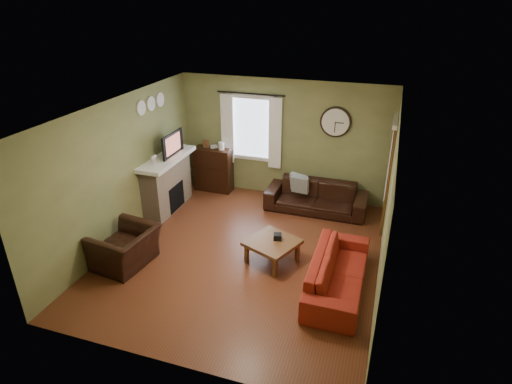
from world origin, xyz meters
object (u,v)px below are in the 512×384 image
(sofa_red, at_px, (338,272))
(coffee_table, at_px, (272,251))
(sofa_brown, at_px, (316,197))
(bookshelf, at_px, (214,169))
(armchair, at_px, (125,248))

(sofa_red, bearing_deg, coffee_table, 72.28)
(sofa_brown, height_order, coffee_table, sofa_brown)
(bookshelf, relative_size, sofa_red, 0.50)
(armchair, bearing_deg, sofa_red, 104.39)
(bookshelf, height_order, coffee_table, bookshelf)
(bookshelf, height_order, sofa_brown, bookshelf)
(sofa_red, height_order, armchair, armchair)
(sofa_brown, height_order, sofa_red, sofa_brown)
(sofa_brown, xyz_separation_m, armchair, (-2.67, -2.95, 0.02))
(armchair, bearing_deg, coffee_table, 116.55)
(sofa_brown, distance_m, sofa_red, 2.62)
(sofa_brown, distance_m, armchair, 3.98)
(sofa_brown, distance_m, coffee_table, 2.15)
(bookshelf, xyz_separation_m, coffee_table, (2.10, -2.40, -0.30))
(sofa_brown, relative_size, coffee_table, 2.71)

